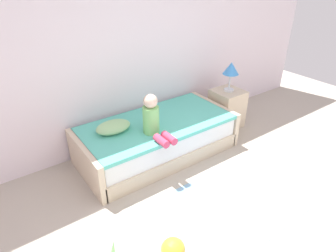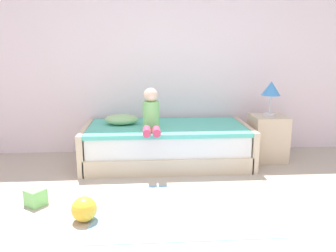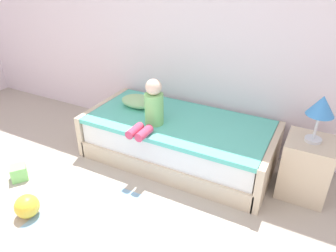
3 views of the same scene
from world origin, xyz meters
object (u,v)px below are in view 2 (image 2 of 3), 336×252
(table_lamp, at_px, (271,90))
(child_figure, at_px, (151,113))
(bed, at_px, (167,144))
(toy_block, at_px, (36,197))
(nightstand, at_px, (268,138))
(toy_ball, at_px, (84,209))
(pillow, at_px, (122,119))

(table_lamp, relative_size, child_figure, 0.88)
(table_lamp, distance_m, child_figure, 1.59)
(table_lamp, bearing_deg, bed, -178.50)
(bed, xyz_separation_m, toy_block, (-1.32, -1.13, -0.17))
(nightstand, height_order, toy_ball, nightstand)
(bed, height_order, pillow, pillow)
(nightstand, bearing_deg, bed, -178.50)
(child_figure, bearing_deg, bed, 48.50)
(bed, distance_m, child_figure, 0.55)
(table_lamp, bearing_deg, toy_block, -156.46)
(table_lamp, relative_size, pillow, 1.02)
(nightstand, distance_m, toy_block, 2.92)
(toy_ball, bearing_deg, bed, 61.14)
(table_lamp, bearing_deg, toy_ball, -145.23)
(pillow, bearing_deg, nightstand, -1.92)
(nightstand, distance_m, toy_ball, 2.63)
(bed, height_order, toy_ball, bed)
(table_lamp, height_order, pillow, table_lamp)
(nightstand, xyz_separation_m, pillow, (-1.93, 0.06, 0.26))
(table_lamp, distance_m, toy_block, 3.04)
(pillow, bearing_deg, table_lamp, -1.92)
(bed, relative_size, nightstand, 3.52)
(toy_ball, xyz_separation_m, toy_block, (-0.52, 0.33, -0.03))
(bed, xyz_separation_m, nightstand, (1.35, 0.04, 0.05))
(bed, height_order, toy_block, bed)
(nightstand, relative_size, child_figure, 1.18)
(bed, height_order, nightstand, nightstand)
(child_figure, relative_size, toy_block, 3.21)
(table_lamp, bearing_deg, nightstand, 180.00)
(pillow, distance_m, toy_ball, 1.64)
(bed, xyz_separation_m, child_figure, (-0.20, -0.23, 0.46))
(pillow, height_order, toy_block, pillow)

